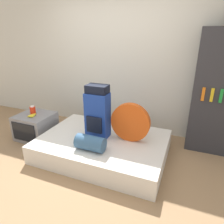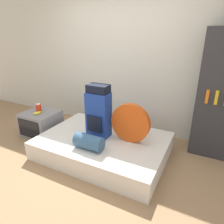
{
  "view_description": "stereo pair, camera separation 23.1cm",
  "coord_description": "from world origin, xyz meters",
  "px_view_note": "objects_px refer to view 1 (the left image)",
  "views": [
    {
      "loc": [
        1.34,
        -1.9,
        1.78
      ],
      "look_at": [
        0.34,
        0.55,
        0.74
      ],
      "focal_mm": 32.0,
      "sensor_mm": 36.0,
      "label": 1
    },
    {
      "loc": [
        1.55,
        -1.8,
        1.78
      ],
      "look_at": [
        0.34,
        0.55,
        0.74
      ],
      "focal_mm": 32.0,
      "sensor_mm": 36.0,
      "label": 2
    }
  ],
  "objects_px": {
    "tent_bag": "(130,122)",
    "bookshelf": "(224,95)",
    "sleeping_roll": "(90,143)",
    "television": "(36,126)",
    "canister": "(33,110)",
    "backpack": "(97,112)"
  },
  "relations": [
    {
      "from": "sleeping_roll",
      "to": "bookshelf",
      "type": "xyz_separation_m",
      "value": [
        1.63,
        1.18,
        0.54
      ]
    },
    {
      "from": "backpack",
      "to": "bookshelf",
      "type": "relative_size",
      "value": 0.43
    },
    {
      "from": "television",
      "to": "bookshelf",
      "type": "relative_size",
      "value": 0.32
    },
    {
      "from": "canister",
      "to": "bookshelf",
      "type": "xyz_separation_m",
      "value": [
        3.01,
        0.75,
        0.42
      ]
    },
    {
      "from": "sleeping_roll",
      "to": "canister",
      "type": "bearing_deg",
      "value": 162.39
    },
    {
      "from": "television",
      "to": "canister",
      "type": "bearing_deg",
      "value": 148.92
    },
    {
      "from": "tent_bag",
      "to": "sleeping_roll",
      "type": "relative_size",
      "value": 1.43
    },
    {
      "from": "tent_bag",
      "to": "television",
      "type": "relative_size",
      "value": 0.97
    },
    {
      "from": "sleeping_roll",
      "to": "canister",
      "type": "distance_m",
      "value": 1.45
    },
    {
      "from": "bookshelf",
      "to": "sleeping_roll",
      "type": "bearing_deg",
      "value": -144.12
    },
    {
      "from": "backpack",
      "to": "bookshelf",
      "type": "distance_m",
      "value": 1.9
    },
    {
      "from": "tent_bag",
      "to": "bookshelf",
      "type": "distance_m",
      "value": 1.46
    },
    {
      "from": "tent_bag",
      "to": "bookshelf",
      "type": "bearing_deg",
      "value": 30.7
    },
    {
      "from": "backpack",
      "to": "sleeping_roll",
      "type": "height_order",
      "value": "backpack"
    },
    {
      "from": "backpack",
      "to": "canister",
      "type": "distance_m",
      "value": 1.31
    },
    {
      "from": "tent_bag",
      "to": "bookshelf",
      "type": "xyz_separation_m",
      "value": [
        1.21,
        0.72,
        0.36
      ]
    },
    {
      "from": "tent_bag",
      "to": "canister",
      "type": "relative_size",
      "value": 3.8
    },
    {
      "from": "television",
      "to": "bookshelf",
      "type": "distance_m",
      "value": 3.15
    },
    {
      "from": "tent_bag",
      "to": "sleeping_roll",
      "type": "bearing_deg",
      "value": -132.31
    },
    {
      "from": "sleeping_roll",
      "to": "television",
      "type": "height_order",
      "value": "sleeping_roll"
    },
    {
      "from": "tent_bag",
      "to": "sleeping_roll",
      "type": "height_order",
      "value": "tent_bag"
    },
    {
      "from": "backpack",
      "to": "television",
      "type": "height_order",
      "value": "backpack"
    }
  ]
}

